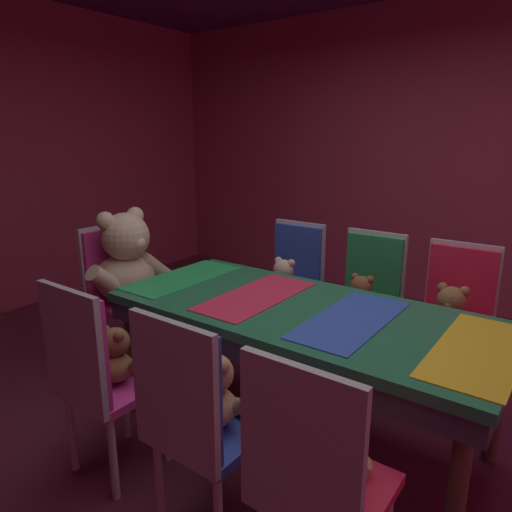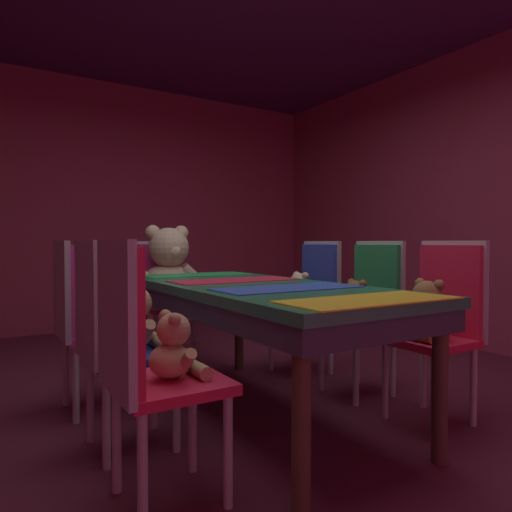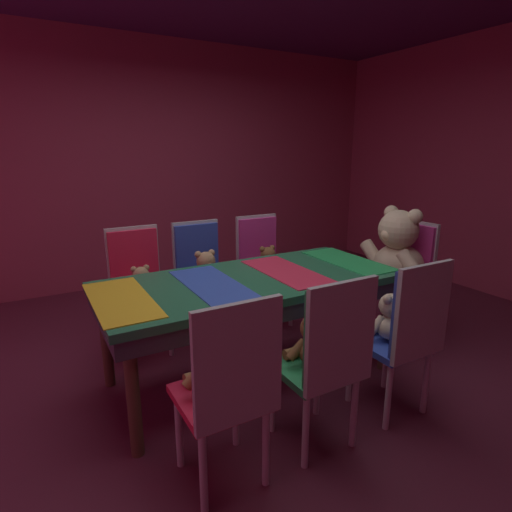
{
  "view_description": "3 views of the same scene",
  "coord_description": "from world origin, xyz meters",
  "px_view_note": "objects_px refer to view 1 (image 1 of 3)",
  "views": [
    {
      "loc": [
        -1.96,
        -1.15,
        1.61
      ],
      "look_at": [
        0.03,
        0.31,
        0.96
      ],
      "focal_mm": 32.73,
      "sensor_mm": 36.0,
      "label": 1
    },
    {
      "loc": [
        -1.37,
        -2.2,
        0.97
      ],
      "look_at": [
        0.24,
        0.42,
        0.88
      ],
      "focal_mm": 32.5,
      "sensor_mm": 36.0,
      "label": 2
    },
    {
      "loc": [
        2.31,
        -1.26,
        1.59
      ],
      "look_at": [
        -0.22,
        0.16,
        0.82
      ],
      "focal_mm": 28.85,
      "sensor_mm": 36.0,
      "label": 3
    }
  ],
  "objects_px": {
    "chair_left_1": "(190,410)",
    "chair_left_2": "(91,366)",
    "chair_left_0": "(311,470)",
    "chair_right_0": "(456,308)",
    "teddy_left_0": "(332,453)",
    "teddy_right_1": "(360,299)",
    "chair_right_2": "(294,275)",
    "banquet_table": "(300,323)",
    "teddy_left_1": "(216,394)",
    "teddy_right_0": "(449,316)",
    "chair_right_1": "(369,290)",
    "teddy_left_2": "(117,358)",
    "king_teddy_bear": "(128,265)",
    "teddy_right_2": "(283,282)",
    "throne_chair": "(114,280)"
  },
  "relations": [
    {
      "from": "king_teddy_bear",
      "to": "teddy_left_0",
      "type": "bearing_deg",
      "value": -20.48
    },
    {
      "from": "chair_right_2",
      "to": "teddy_right_2",
      "type": "xyz_separation_m",
      "value": [
        -0.14,
        0.0,
        -0.01
      ]
    },
    {
      "from": "banquet_table",
      "to": "king_teddy_bear",
      "type": "relative_size",
      "value": 2.91
    },
    {
      "from": "teddy_left_0",
      "to": "chair_right_2",
      "type": "height_order",
      "value": "chair_right_2"
    },
    {
      "from": "chair_left_0",
      "to": "chair_left_1",
      "type": "xyz_separation_m",
      "value": [
        0.01,
        0.53,
        0.0
      ]
    },
    {
      "from": "teddy_left_1",
      "to": "teddy_left_2",
      "type": "distance_m",
      "value": 0.6
    },
    {
      "from": "teddy_left_2",
      "to": "chair_right_1",
      "type": "bearing_deg",
      "value": -20.57
    },
    {
      "from": "chair_left_0",
      "to": "banquet_table",
      "type": "bearing_deg",
      "value": 32.85
    },
    {
      "from": "teddy_left_1",
      "to": "chair_left_2",
      "type": "height_order",
      "value": "chair_left_2"
    },
    {
      "from": "banquet_table",
      "to": "chair_right_0",
      "type": "xyz_separation_m",
      "value": [
        0.86,
        -0.57,
        -0.06
      ]
    },
    {
      "from": "teddy_right_1",
      "to": "chair_right_2",
      "type": "distance_m",
      "value": 0.6
    },
    {
      "from": "chair_left_1",
      "to": "teddy_right_1",
      "type": "bearing_deg",
      "value": 0.4
    },
    {
      "from": "teddy_left_0",
      "to": "teddy_right_1",
      "type": "relative_size",
      "value": 0.92
    },
    {
      "from": "teddy_right_0",
      "to": "chair_right_2",
      "type": "relative_size",
      "value": 0.34
    },
    {
      "from": "teddy_left_0",
      "to": "teddy_left_1",
      "type": "bearing_deg",
      "value": 88.29
    },
    {
      "from": "chair_right_1",
      "to": "teddy_right_1",
      "type": "distance_m",
      "value": 0.14
    },
    {
      "from": "chair_left_1",
      "to": "king_teddy_bear",
      "type": "xyz_separation_m",
      "value": [
        0.85,
        1.4,
        0.14
      ]
    },
    {
      "from": "teddy_left_0",
      "to": "chair_left_1",
      "type": "distance_m",
      "value": 0.55
    },
    {
      "from": "chair_left_2",
      "to": "teddy_right_0",
      "type": "height_order",
      "value": "chair_left_2"
    },
    {
      "from": "chair_left_1",
      "to": "teddy_right_0",
      "type": "height_order",
      "value": "chair_left_1"
    },
    {
      "from": "banquet_table",
      "to": "chair_right_2",
      "type": "height_order",
      "value": "chair_right_2"
    },
    {
      "from": "teddy_right_1",
      "to": "teddy_right_2",
      "type": "distance_m",
      "value": 0.59
    },
    {
      "from": "teddy_left_0",
      "to": "throne_chair",
      "type": "bearing_deg",
      "value": 71.05
    },
    {
      "from": "chair_right_2",
      "to": "teddy_right_0",
      "type": "bearing_deg",
      "value": 82.95
    },
    {
      "from": "chair_left_2",
      "to": "teddy_right_0",
      "type": "relative_size",
      "value": 2.91
    },
    {
      "from": "teddy_left_0",
      "to": "teddy_left_2",
      "type": "relative_size",
      "value": 0.92
    },
    {
      "from": "teddy_left_0",
      "to": "chair_left_1",
      "type": "height_order",
      "value": "chair_left_1"
    },
    {
      "from": "chair_left_2",
      "to": "chair_right_0",
      "type": "bearing_deg",
      "value": -33.61
    },
    {
      "from": "chair_left_0",
      "to": "chair_right_0",
      "type": "distance_m",
      "value": 1.72
    },
    {
      "from": "chair_right_2",
      "to": "king_teddy_bear",
      "type": "height_order",
      "value": "king_teddy_bear"
    },
    {
      "from": "teddy_left_0",
      "to": "chair_right_1",
      "type": "height_order",
      "value": "chair_right_1"
    },
    {
      "from": "banquet_table",
      "to": "chair_right_1",
      "type": "xyz_separation_m",
      "value": [
        0.86,
        -0.02,
        -0.06
      ]
    },
    {
      "from": "chair_right_0",
      "to": "chair_right_1",
      "type": "bearing_deg",
      "value": -90.18
    },
    {
      "from": "chair_right_2",
      "to": "teddy_left_0",
      "type": "bearing_deg",
      "value": 35.61
    },
    {
      "from": "teddy_right_0",
      "to": "throne_chair",
      "type": "bearing_deg",
      "value": -71.44
    },
    {
      "from": "chair_left_1",
      "to": "teddy_right_2",
      "type": "distance_m",
      "value": 1.67
    },
    {
      "from": "chair_left_0",
      "to": "teddy_left_0",
      "type": "relative_size",
      "value": 3.61
    },
    {
      "from": "chair_right_1",
      "to": "teddy_right_2",
      "type": "bearing_deg",
      "value": -75.44
    },
    {
      "from": "teddy_left_1",
      "to": "chair_right_2",
      "type": "distance_m",
      "value": 1.67
    },
    {
      "from": "teddy_left_0",
      "to": "teddy_right_1",
      "type": "distance_m",
      "value": 1.53
    },
    {
      "from": "teddy_left_2",
      "to": "teddy_right_1",
      "type": "relative_size",
      "value": 0.99
    },
    {
      "from": "throne_chair",
      "to": "chair_left_1",
      "type": "bearing_deg",
      "value": -28.44
    },
    {
      "from": "banquet_table",
      "to": "king_teddy_bear",
      "type": "distance_m",
      "value": 1.38
    },
    {
      "from": "chair_left_1",
      "to": "teddy_right_1",
      "type": "distance_m",
      "value": 1.57
    },
    {
      "from": "chair_left_2",
      "to": "chair_right_1",
      "type": "xyz_separation_m",
      "value": [
        1.72,
        -0.59,
        0.0
      ]
    },
    {
      "from": "chair_left_1",
      "to": "chair_left_2",
      "type": "xyz_separation_m",
      "value": [
        -0.01,
        0.6,
        0.0
      ]
    },
    {
      "from": "chair_left_0",
      "to": "chair_left_2",
      "type": "xyz_separation_m",
      "value": [
        -0.0,
        1.13,
        0.0
      ]
    },
    {
      "from": "banquet_table",
      "to": "teddy_left_0",
      "type": "height_order",
      "value": "banquet_table"
    },
    {
      "from": "teddy_right_0",
      "to": "king_teddy_bear",
      "type": "height_order",
      "value": "king_teddy_bear"
    },
    {
      "from": "chair_left_2",
      "to": "banquet_table",
      "type": "bearing_deg",
      "value": -33.6
    }
  ]
}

